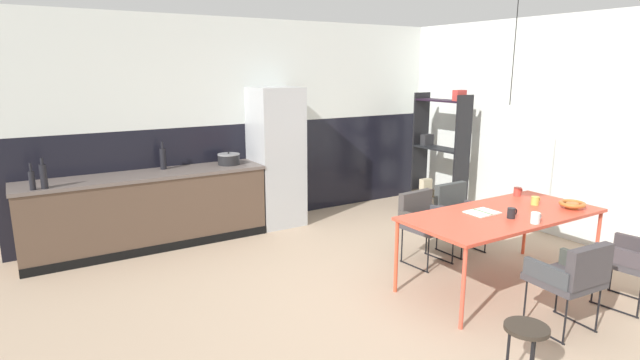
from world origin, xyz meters
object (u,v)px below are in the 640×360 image
armchair_corner_seat (423,217)px  pendant_lamp_over_table_near (508,121)px  refrigerator_column (276,157)px  fruit_bowl (572,204)px  armchair_facing_counter (457,210)px  open_shelf_unit (439,151)px  mug_tall_blue (535,201)px  cooking_pot (229,159)px  bottle_vinegar_dark (163,158)px  armchair_far_side (573,274)px  bottle_spice_small (32,180)px  open_book (482,212)px  side_stool (526,334)px  mug_wide_latte (512,213)px  armchair_head_of_table (639,254)px  mug_glass_clear (536,218)px  mug_white_ceramic (518,192)px  bottle_oil_tall (44,176)px  dining_table (502,217)px

armchair_corner_seat → pendant_lamp_over_table_near: 1.42m
refrigerator_column → pendant_lamp_over_table_near: bearing=-72.4°
refrigerator_column → fruit_bowl: size_ratio=7.48×
armchair_facing_counter → armchair_corner_seat: size_ratio=1.01×
open_shelf_unit → pendant_lamp_over_table_near: bearing=-31.9°
mug_tall_blue → cooking_pot: size_ratio=0.42×
mug_tall_blue → bottle_vinegar_dark: 4.27m
armchair_far_side → bottle_spice_small: bottle_spice_small is taller
bottle_spice_small → open_book: bearing=-35.8°
armchair_far_side → fruit_bowl: size_ratio=3.10×
bottle_spice_small → fruit_bowl: bearing=-33.4°
refrigerator_column → armchair_facing_counter: 2.47m
fruit_bowl → side_stool: size_ratio=0.55×
armchair_far_side → bottle_vinegar_dark: bearing=122.2°
armchair_facing_counter → side_stool: armchair_facing_counter is taller
mug_wide_latte → armchair_head_of_table: bearing=-47.6°
mug_glass_clear → side_stool: size_ratio=0.28×
side_stool → cooking_pot: bearing=95.5°
fruit_bowl → mug_white_ceramic: 0.61m
mug_white_ceramic → refrigerator_column: bearing=121.8°
fruit_bowl → pendant_lamp_over_table_near: bearing=158.8°
bottle_vinegar_dark → side_stool: size_ratio=0.75×
refrigerator_column → mug_tall_blue: 3.29m
armchair_corner_seat → side_stool: bearing=59.1°
armchair_far_side → open_shelf_unit: 3.61m
mug_wide_latte → cooking_pot: size_ratio=0.42×
mug_glass_clear → open_shelf_unit: (1.43, 2.64, 0.12)m
open_shelf_unit → armchair_head_of_table: bearing=-13.0°
mug_tall_blue → side_stool: size_ratio=0.26×
armchair_far_side → open_shelf_unit: bearing=66.6°
mug_wide_latte → mug_white_ceramic: bearing=33.9°
refrigerator_column → armchair_head_of_table: bearing=-67.9°
armchair_corner_seat → side_stool: (-1.01, -2.06, -0.11)m
open_book → mug_wide_latte: mug_wide_latte is taller
bottle_oil_tall → side_stool: (2.51, -3.93, -0.63)m
dining_table → mug_white_ceramic: 0.78m
bottle_vinegar_dark → bottle_spice_small: bearing=-164.9°
mug_white_ceramic → bottle_spice_small: (-4.51, 2.38, 0.21)m
armchair_corner_seat → mug_glass_clear: 1.28m
refrigerator_column → bottle_vinegar_dark: (-1.47, 0.16, 0.10)m
dining_table → open_book: bearing=148.0°
bottle_spice_small → open_shelf_unit: 5.25m
armchair_far_side → mug_wide_latte: size_ratio=6.52×
mug_tall_blue → pendant_lamp_over_table_near: 0.99m
armchair_corner_seat → pendant_lamp_over_table_near: pendant_lamp_over_table_near is taller
armchair_far_side → bottle_spice_small: (-3.57, 3.65, 0.49)m
armchair_head_of_table → mug_white_ceramic: bearing=81.3°
mug_tall_blue → cooking_pot: bearing=125.7°
armchair_far_side → open_book: size_ratio=2.65×
armchair_head_of_table → mug_white_ceramic: 1.34m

